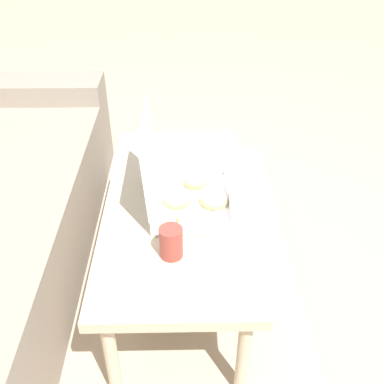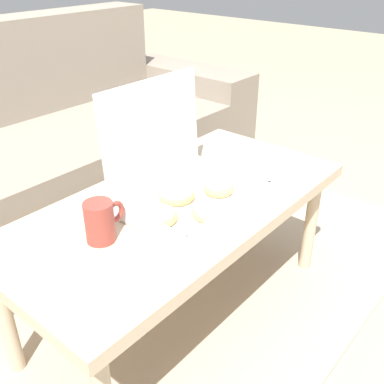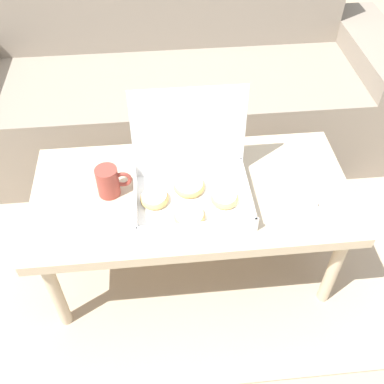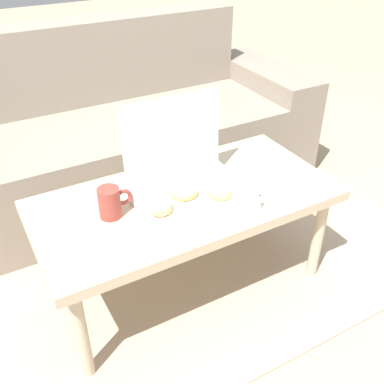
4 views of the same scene
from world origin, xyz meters
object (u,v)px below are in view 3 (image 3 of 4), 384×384
object	(u,v)px
couch	(175,90)
coffee_table	(192,199)
coffee_mug	(109,181)
pastry_box	(190,183)

from	to	relation	value
couch	coffee_table	xyz separation A→B (m)	(0.00, -0.84, 0.10)
coffee_table	coffee_mug	world-z (taller)	coffee_mug
couch	coffee_mug	bearing A→B (deg)	-108.66
coffee_table	coffee_mug	bearing A→B (deg)	176.56
pastry_box	coffee_mug	size ratio (longest dim) A/B	3.19
coffee_mug	couch	bearing A→B (deg)	71.34
pastry_box	coffee_mug	bearing A→B (deg)	171.76
coffee_mug	pastry_box	bearing A→B (deg)	-8.24
pastry_box	couch	bearing A→B (deg)	89.43
couch	coffee_mug	size ratio (longest dim) A/B	17.98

